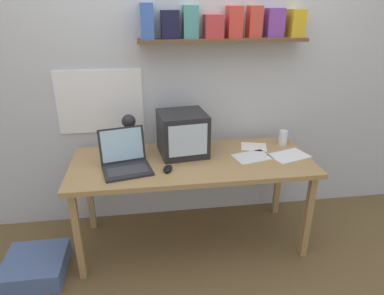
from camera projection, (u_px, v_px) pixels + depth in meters
ground_plane at (192, 239)px, 2.76m from camera, size 12.00×12.00×0.00m
back_wall at (184, 66)px, 2.66m from camera, size 5.60×0.24×2.60m
corner_desk at (192, 167)px, 2.50m from camera, size 1.73×0.71×0.71m
crt_monitor at (183, 133)px, 2.54m from camera, size 0.37×0.37×0.32m
laptop at (125, 159)px, 2.34m from camera, size 0.37×0.36×0.26m
desk_lamp at (129, 128)px, 2.50m from camera, size 0.14×0.18×0.32m
juice_glass at (283, 138)px, 2.73m from camera, size 0.07×0.07×0.12m
computer_mouse at (168, 169)px, 2.32m from camera, size 0.09×0.12×0.03m
open_notebook at (254, 147)px, 2.70m from camera, size 0.23×0.21×0.00m
printed_handout at (252, 157)px, 2.53m from camera, size 0.30×0.24×0.00m
loose_paper_near_laptop at (289, 156)px, 2.55m from camera, size 0.33×0.27×0.00m
floor_cushion at (35, 266)px, 2.38m from camera, size 0.41×0.41×0.14m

